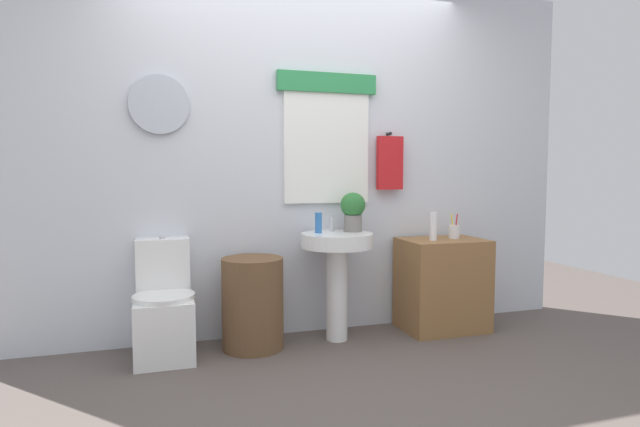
# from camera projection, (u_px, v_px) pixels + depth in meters

# --- Properties ---
(ground_plane) EXTENTS (8.00, 8.00, 0.00)m
(ground_plane) POSITION_uv_depth(u_px,v_px,m) (350.00, 392.00, 2.74)
(ground_plane) COLOR #564C47
(back_wall) EXTENTS (4.40, 0.18, 2.60)m
(back_wall) POSITION_uv_depth(u_px,v_px,m) (296.00, 156.00, 3.73)
(back_wall) COLOR silver
(back_wall) RESTS_ON ground_plane
(toilet) EXTENTS (0.38, 0.51, 0.76)m
(toilet) POSITION_uv_depth(u_px,v_px,m) (164.00, 311.00, 3.28)
(toilet) COLOR white
(toilet) RESTS_ON ground_plane
(laundry_hamper) EXTENTS (0.41, 0.41, 0.61)m
(laundry_hamper) POSITION_uv_depth(u_px,v_px,m) (253.00, 303.00, 3.42)
(laundry_hamper) COLOR brown
(laundry_hamper) RESTS_ON ground_plane
(pedestal_sink) EXTENTS (0.50, 0.50, 0.76)m
(pedestal_sink) POSITION_uv_depth(u_px,v_px,m) (337.00, 260.00, 3.57)
(pedestal_sink) COLOR white
(pedestal_sink) RESTS_ON ground_plane
(faucet) EXTENTS (0.03, 0.03, 0.10)m
(faucet) POSITION_uv_depth(u_px,v_px,m) (332.00, 224.00, 3.67)
(faucet) COLOR silver
(faucet) RESTS_ON pedestal_sink
(wooden_cabinet) EXTENTS (0.61, 0.44, 0.68)m
(wooden_cabinet) POSITION_uv_depth(u_px,v_px,m) (442.00, 284.00, 3.84)
(wooden_cabinet) COLOR olive
(wooden_cabinet) RESTS_ON ground_plane
(soap_bottle) EXTENTS (0.05, 0.05, 0.14)m
(soap_bottle) POSITION_uv_depth(u_px,v_px,m) (318.00, 223.00, 3.56)
(soap_bottle) COLOR #2D6BB7
(soap_bottle) RESTS_ON pedestal_sink
(potted_plant) EXTENTS (0.18, 0.18, 0.28)m
(potted_plant) POSITION_uv_depth(u_px,v_px,m) (353.00, 210.00, 3.64)
(potted_plant) COLOR slate
(potted_plant) RESTS_ON pedestal_sink
(lotion_bottle) EXTENTS (0.05, 0.05, 0.21)m
(lotion_bottle) POSITION_uv_depth(u_px,v_px,m) (433.00, 226.00, 3.73)
(lotion_bottle) COLOR white
(lotion_bottle) RESTS_ON wooden_cabinet
(toothbrush_cup) EXTENTS (0.08, 0.08, 0.19)m
(toothbrush_cup) POSITION_uv_depth(u_px,v_px,m) (454.00, 231.00, 3.86)
(toothbrush_cup) COLOR silver
(toothbrush_cup) RESTS_ON wooden_cabinet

